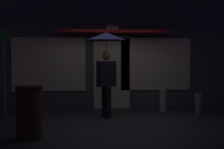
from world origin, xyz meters
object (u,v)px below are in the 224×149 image
Objects in this scene: street_sign_post at (4,66)px; trash_bin at (29,112)px; sidewalk_bollard at (163,100)px; sidewalk_bollard_2 at (199,104)px; person_with_umbrella at (106,52)px.

trash_bin is (1.01, -2.39, -0.84)m from street_sign_post.
sidewalk_bollard is 4.34m from trash_bin.
street_sign_post is 4.29× the size of sidewalk_bollard_2.
street_sign_post is at bearing 178.29° from sidewalk_bollard_2.
sidewalk_bollard_2 is (0.86, -0.52, -0.07)m from sidewalk_bollard.
person_with_umbrella reaches higher than trash_bin.
trash_bin is (-3.35, -2.75, 0.16)m from sidewalk_bollard.
person_with_umbrella is 0.93× the size of street_sign_post.
street_sign_post reaches higher than sidewalk_bollard.
sidewalk_bollard_2 is (2.57, 0.28, -1.41)m from person_with_umbrella.
sidewalk_bollard_2 is 0.55× the size of trash_bin.
person_with_umbrella is 2.32m from sidewalk_bollard.
person_with_umbrella is 3.98× the size of sidewalk_bollard_2.
trash_bin reaches higher than sidewalk_bollard_2.
street_sign_post is at bearing 112.93° from trash_bin.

